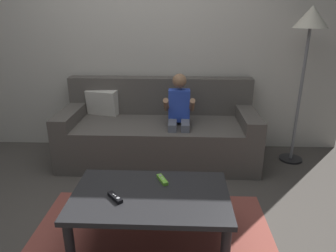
# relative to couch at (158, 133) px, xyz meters

# --- Properties ---
(ground_plane) EXTENTS (9.05, 9.05, 0.00)m
(ground_plane) POSITION_rel_couch_xyz_m (-0.19, -1.28, -0.30)
(ground_plane) COLOR #4C4742
(wall_back) EXTENTS (4.52, 0.05, 2.50)m
(wall_back) POSITION_rel_couch_xyz_m (-0.19, 0.39, 0.95)
(wall_back) COLOR beige
(wall_back) RESTS_ON ground
(couch) EXTENTS (2.01, 0.80, 0.84)m
(couch) POSITION_rel_couch_xyz_m (0.00, 0.00, 0.00)
(couch) COLOR #56514C
(couch) RESTS_ON ground
(person_seated_on_couch) EXTENTS (0.30, 0.37, 0.95)m
(person_seated_on_couch) POSITION_rel_couch_xyz_m (0.22, -0.18, 0.26)
(person_seated_on_couch) COLOR slate
(person_seated_on_couch) RESTS_ON ground
(coffee_table) EXTENTS (1.04, 0.64, 0.38)m
(coffee_table) POSITION_rel_couch_xyz_m (0.04, -1.33, 0.03)
(coffee_table) COLOR #232326
(coffee_table) RESTS_ON ground
(area_rug) EXTENTS (1.72, 1.18, 0.01)m
(area_rug) POSITION_rel_couch_xyz_m (0.04, -1.33, -0.29)
(area_rug) COLOR #9E4C42
(area_rug) RESTS_ON ground
(game_remote_lime_near_edge) EXTENTS (0.09, 0.14, 0.03)m
(game_remote_lime_near_edge) POSITION_rel_couch_xyz_m (0.11, -1.16, 0.10)
(game_remote_lime_near_edge) COLOR #72C638
(game_remote_lime_near_edge) RESTS_ON coffee_table
(game_remote_black_center) EXTENTS (0.12, 0.13, 0.03)m
(game_remote_black_center) POSITION_rel_couch_xyz_m (-0.18, -1.40, 0.10)
(game_remote_black_center) COLOR black
(game_remote_black_center) RESTS_ON coffee_table
(floor_lamp) EXTENTS (0.32, 0.32, 1.57)m
(floor_lamp) POSITION_rel_couch_xyz_m (1.44, 0.02, 1.06)
(floor_lamp) COLOR black
(floor_lamp) RESTS_ON ground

